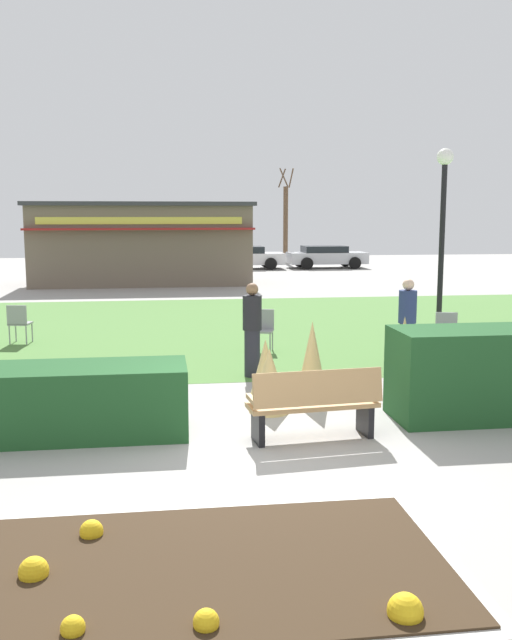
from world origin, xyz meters
TOP-DOWN VIEW (x-y plane):
  - ground_plane at (0.00, 0.00)m, footprint 80.00×80.00m
  - lawn_patch at (0.00, 9.50)m, footprint 36.00×12.00m
  - flower_bed at (-0.99, -3.12)m, footprint 4.27×2.41m
  - park_bench at (0.74, 0.28)m, footprint 1.74×0.69m
  - hedge_left at (-2.22, 0.88)m, footprint 2.68×1.10m
  - hedge_right at (3.21, 0.94)m, footprint 2.32×1.10m
  - ornamental_grass_behind_left at (0.39, 2.23)m, footprint 0.53×0.53m
  - ornamental_grass_behind_right at (1.07, 1.97)m, footprint 0.53×0.53m
  - ornamental_grass_behind_center at (2.63, 2.27)m, footprint 0.51×0.51m
  - ornamental_grass_behind_far at (0.36, 1.62)m, footprint 0.60×0.60m
  - lamppost_mid at (4.94, 6.45)m, footprint 0.36×0.36m
  - trash_bin at (-2.54, 1.20)m, footprint 0.52×0.52m
  - food_kiosk at (-1.94, 21.45)m, footprint 9.16×4.17m
  - cafe_chair_west at (0.94, 6.23)m, footprint 0.55×0.55m
  - cafe_chair_east at (-4.37, 7.81)m, footprint 0.51×0.51m
  - cafe_chair_center at (4.61, 5.23)m, footprint 0.53×0.53m
  - person_strolling at (0.41, 3.93)m, footprint 0.34×0.34m
  - person_standing at (3.43, 4.35)m, footprint 0.34×0.34m
  - parked_car_west_slot at (-2.21, 28.79)m, footprint 4.28×2.21m
  - parked_car_center_slot at (3.19, 28.80)m, footprint 4.22×2.09m
  - parked_car_east_slot at (7.71, 28.80)m, footprint 4.22×2.10m
  - tree_right_bg at (6.22, 33.00)m, footprint 0.91×0.96m

SIDE VIEW (x-z plane):
  - ground_plane at x=0.00m, z-range 0.00..0.00m
  - lawn_patch at x=0.00m, z-range 0.00..0.01m
  - flower_bed at x=-0.99m, z-range -0.07..0.24m
  - trash_bin at x=-2.54m, z-range 0.00..0.87m
  - hedge_left at x=-2.22m, z-range 0.00..0.93m
  - ornamental_grass_behind_far at x=0.36m, z-range 0.00..0.96m
  - park_bench at x=0.74m, z-range 0.01..0.96m
  - ornamental_grass_behind_left at x=0.39m, z-range 0.00..0.99m
  - cafe_chair_west at x=0.94m, z-range 0.08..0.97m
  - cafe_chair_east at x=-4.37m, z-range 0.08..0.97m
  - cafe_chair_center at x=4.61m, z-range 0.08..0.97m
  - parked_car_west_slot at x=-2.21m, z-range 0.04..1.24m
  - parked_car_center_slot at x=3.19m, z-range 0.04..1.24m
  - parked_car_east_slot at x=7.71m, z-range 0.04..1.24m
  - hedge_right at x=3.21m, z-range 0.00..1.29m
  - ornamental_grass_behind_right at x=1.07m, z-range 0.00..1.29m
  - ornamental_grass_behind_center at x=2.63m, z-range 0.00..1.29m
  - person_strolling at x=0.41m, z-range 0.02..1.71m
  - person_standing at x=3.43m, z-range 0.02..1.71m
  - food_kiosk at x=-1.94m, z-range 0.01..3.40m
  - tree_right_bg at x=6.22m, z-range -0.36..5.20m
  - lamppost_mid at x=4.94m, z-range 0.55..4.85m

